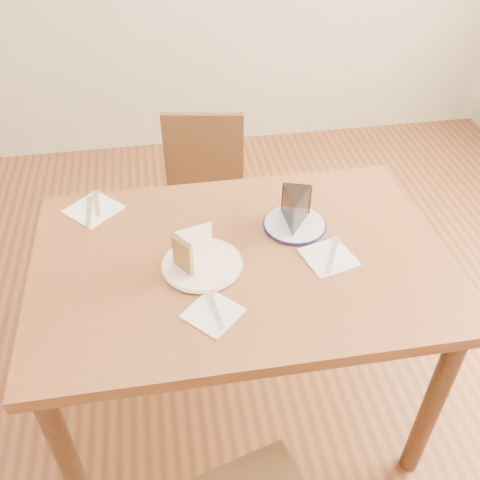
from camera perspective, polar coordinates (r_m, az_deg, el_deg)
The scene contains 14 objects.
ground at distance 2.14m, azimuth -0.07°, elevation -16.84°, with size 4.00×4.00×0.00m, color #482513.
table at distance 1.63m, azimuth -0.09°, elevation -4.35°, with size 1.20×0.80×0.75m.
chair_far at distance 2.28m, azimuth -3.86°, elevation 3.88°, with size 0.46×0.46×0.80m.
plate_cream at distance 1.53m, azimuth -4.06°, elevation -2.62°, with size 0.22×0.22×0.01m, color white.
plate_navy at distance 1.68m, azimuth 5.84°, elevation 1.65°, with size 0.19×0.19×0.01m, color white.
carrot_cake at distance 1.51m, azimuth -4.47°, elevation -0.68°, with size 0.07×0.10×0.10m, color #F9EACE, non-canonical shape.
chocolate_cake at distance 1.64m, azimuth 5.87°, elevation 3.04°, with size 0.09×0.12×0.10m, color black, non-canonical shape.
napkin_cream at distance 1.41m, azimuth -2.90°, elevation -7.79°, with size 0.13×0.13×0.00m, color white.
napkin_navy at distance 1.58m, azimuth 9.44°, elevation -1.83°, with size 0.14×0.14×0.00m, color white.
napkin_spare at distance 1.80m, azimuth -15.36°, elevation 3.18°, with size 0.15×0.15×0.00m, color white.
fork_cream at distance 1.41m, azimuth -2.72°, elevation -7.29°, with size 0.01×0.14×0.00m, color silver.
knife_navy at distance 1.59m, azimuth 9.87°, elevation -1.52°, with size 0.02×0.17×0.00m, color silver.
fork_spare at distance 1.82m, azimuth -15.02°, elevation 3.83°, with size 0.01×0.14×0.00m, color silver.
knife_spare at distance 1.79m, azimuth -15.78°, elevation 2.95°, with size 0.01×0.16×0.00m, color silver.
Camera 1 is at (-0.19, -1.15, 1.80)m, focal length 40.00 mm.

